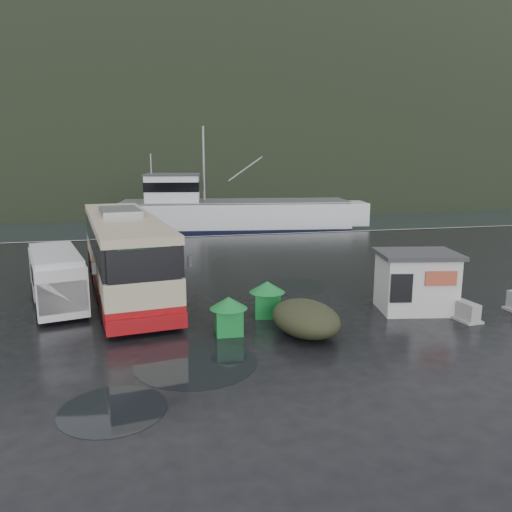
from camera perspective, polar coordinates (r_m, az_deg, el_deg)
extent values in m
plane|color=black|center=(20.48, -3.30, -6.62)|extent=(160.00, 160.00, 0.00)
cube|color=black|center=(129.43, -11.16, 8.40)|extent=(300.00, 180.00, 0.02)
cube|color=#999993|center=(39.86, -7.88, 2.16)|extent=(160.00, 0.60, 1.50)
ellipsoid|color=black|center=(269.63, -9.77, 9.91)|extent=(780.00, 540.00, 570.00)
cylinder|color=black|center=(15.97, -6.90, -12.03)|extent=(3.86, 3.86, 0.01)
cylinder|color=black|center=(13.72, -16.01, -16.54)|extent=(2.75, 2.75, 0.01)
cylinder|color=black|center=(24.73, 3.95, -3.44)|extent=(3.45, 3.45, 0.01)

